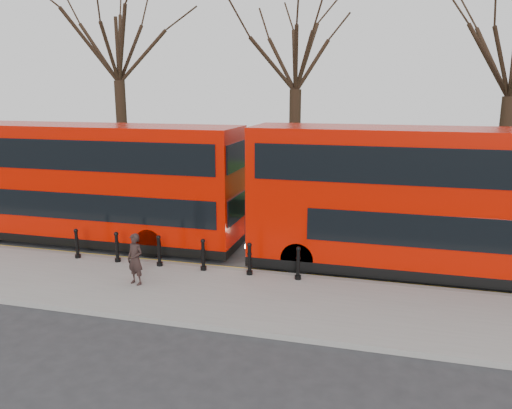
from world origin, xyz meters
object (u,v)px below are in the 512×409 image
(bus_rear, at_px, (434,203))
(pedestrian, at_px, (135,259))
(bollard_row, at_px, (181,253))
(bus_lead, at_px, (95,184))

(bus_rear, relative_size, pedestrian, 7.55)
(bus_rear, bearing_deg, bollard_row, -165.63)
(bollard_row, distance_m, bus_rear, 8.31)
(bus_lead, relative_size, bus_rear, 0.97)
(bollard_row, relative_size, pedestrian, 5.07)
(bus_lead, xyz_separation_m, pedestrian, (3.78, -3.96, -1.37))
(bollard_row, height_order, bus_rear, bus_rear)
(bus_rear, xyz_separation_m, pedestrian, (-8.62, -3.66, -1.44))
(bus_lead, bearing_deg, bollard_row, -27.17)
(bus_lead, height_order, bus_rear, bus_rear)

